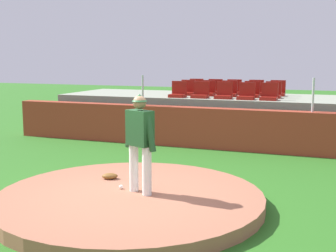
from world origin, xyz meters
name	(u,v)px	position (x,y,z in m)	size (l,w,h in m)	color
ground_plane	(130,205)	(0.00, 0.00, 0.00)	(60.00, 60.00, 0.00)	#2B681E
pitchers_mound	(130,199)	(0.00, 0.00, 0.11)	(4.57, 4.57, 0.22)	#9F6147
pitcher	(140,136)	(0.16, 0.09, 1.20)	(0.72, 0.42, 1.70)	white
baseball	(121,187)	(-0.25, 0.18, 0.25)	(0.07, 0.07, 0.07)	white
fielding_glove	(110,176)	(-0.75, 0.70, 0.27)	(0.30, 0.20, 0.11)	brown
brick_barrier	(211,128)	(0.00, 5.29, 0.57)	(12.50, 0.40, 1.13)	#983624
fence_post_left	(143,90)	(-2.09, 5.29, 1.57)	(0.06, 0.06, 0.88)	silver
fence_post_right	(313,95)	(2.66, 5.29, 1.57)	(0.06, 0.06, 0.88)	silver
bleacher_platform	(230,116)	(0.00, 7.57, 0.64)	(11.05, 3.10, 1.29)	gray
stadium_chair_0	(178,92)	(-1.42, 6.52, 1.44)	(0.48, 0.44, 0.50)	maroon
stadium_chair_1	(201,93)	(-0.70, 6.56, 1.44)	(0.48, 0.44, 0.50)	maroon
stadium_chair_2	(224,93)	(0.03, 6.57, 1.44)	(0.48, 0.44, 0.50)	maroon
stadium_chair_3	(246,94)	(0.72, 6.54, 1.44)	(0.48, 0.44, 0.50)	maroon
stadium_chair_4	(269,95)	(1.38, 6.56, 1.44)	(0.48, 0.44, 0.50)	maroon
stadium_chair_5	(188,90)	(-1.40, 7.39, 1.44)	(0.48, 0.44, 0.50)	maroon
stadium_chair_6	(207,91)	(-0.72, 7.40, 1.44)	(0.48, 0.44, 0.50)	maroon
stadium_chair_7	(229,91)	(0.01, 7.40, 1.44)	(0.48, 0.44, 0.50)	maroon
stadium_chair_8	(252,92)	(0.72, 7.35, 1.44)	(0.48, 0.44, 0.50)	maroon
stadium_chair_9	(273,93)	(1.38, 7.34, 1.44)	(0.48, 0.44, 0.50)	maroon
stadium_chair_10	(196,89)	(-1.38, 8.22, 1.44)	(0.48, 0.44, 0.50)	maroon
stadium_chair_11	(215,89)	(-0.69, 8.19, 1.44)	(0.48, 0.44, 0.50)	maroon
stadium_chair_12	(234,90)	(-0.03, 8.18, 1.44)	(0.48, 0.44, 0.50)	maroon
stadium_chair_13	(256,90)	(0.71, 8.17, 1.44)	(0.48, 0.44, 0.50)	maroon
stadium_chair_14	(277,91)	(1.42, 8.18, 1.44)	(0.48, 0.44, 0.50)	maroon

